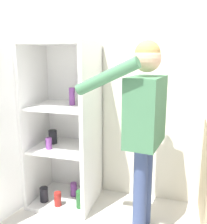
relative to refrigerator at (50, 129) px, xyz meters
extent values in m
cube|color=silver|center=(0.45, 0.44, 0.47)|extent=(7.00, 0.06, 2.55)
cube|color=white|center=(0.10, 0.09, -0.79)|extent=(0.64, 0.59, 0.04)
cube|color=white|center=(0.10, 0.09, 0.82)|extent=(0.64, 0.59, 0.04)
cube|color=white|center=(0.10, 0.37, 0.01)|extent=(0.64, 0.03, 1.57)
cube|color=white|center=(-0.21, 0.09, 0.01)|extent=(0.03, 0.59, 1.57)
cube|color=white|center=(0.40, 0.09, 0.01)|extent=(0.04, 0.59, 1.57)
cube|color=white|center=(0.10, 0.09, -0.21)|extent=(0.57, 0.52, 0.02)
cube|color=white|center=(0.10, 0.09, 0.21)|extent=(0.57, 0.52, 0.02)
cylinder|color=black|center=(-0.05, 0.15, -0.13)|extent=(0.09, 0.09, 0.14)
cylinder|color=black|center=(-0.08, -0.05, -0.70)|extent=(0.09, 0.09, 0.15)
cylinder|color=#1E5123|center=(0.32, -0.05, -0.68)|extent=(0.08, 0.08, 0.17)
cylinder|color=#723884|center=(0.17, 0.14, -0.70)|extent=(0.07, 0.07, 0.14)
cylinder|color=#723884|center=(0.19, 0.12, 0.31)|extent=(0.06, 0.06, 0.17)
cylinder|color=maroon|center=(0.10, -0.08, -0.70)|extent=(0.07, 0.07, 0.14)
cylinder|color=#723884|center=(-0.01, -0.02, -0.15)|extent=(0.06, 0.06, 0.12)
cylinder|color=#384770|center=(0.93, -0.23, -0.41)|extent=(0.11, 0.11, 0.79)
cylinder|color=#384770|center=(0.96, -0.05, -0.41)|extent=(0.11, 0.11, 0.79)
cube|color=#3F724C|center=(0.94, -0.14, 0.26)|extent=(0.31, 0.48, 0.56)
sphere|color=#DBAD89|center=(0.94, -0.14, 0.68)|extent=(0.22, 0.22, 0.22)
sphere|color=#AD894C|center=(0.94, -0.14, 0.72)|extent=(0.20, 0.20, 0.20)
cylinder|color=#3F724C|center=(0.68, -0.35, 0.55)|extent=(0.52, 0.16, 0.30)
cylinder|color=#3F724C|center=(0.98, 0.11, 0.23)|extent=(0.09, 0.09, 0.53)
camera|label=1|loc=(1.20, -2.22, 0.71)|focal=42.00mm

